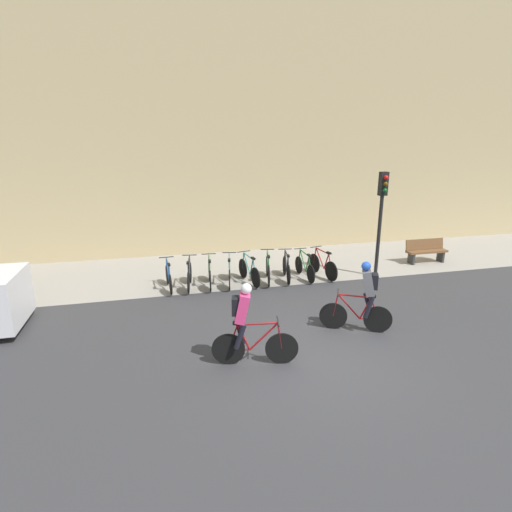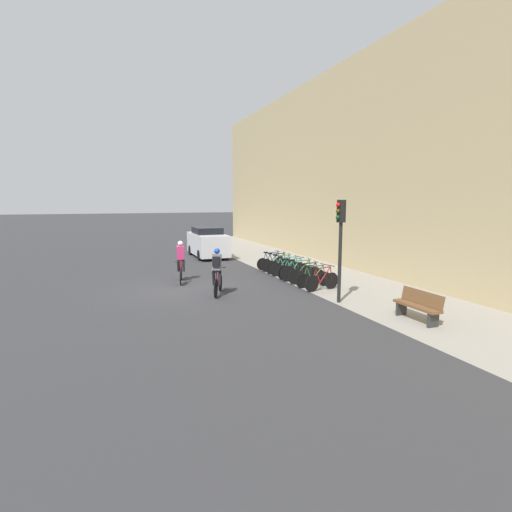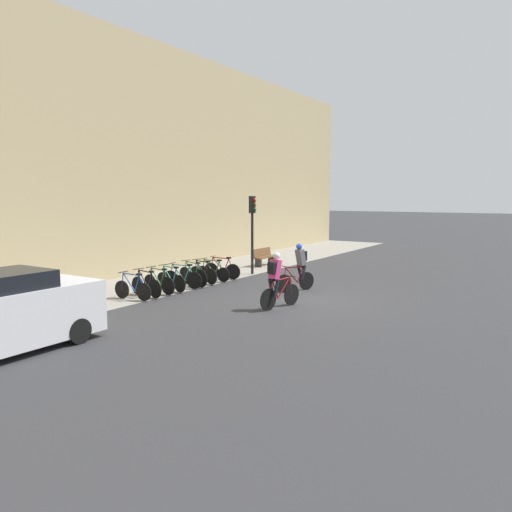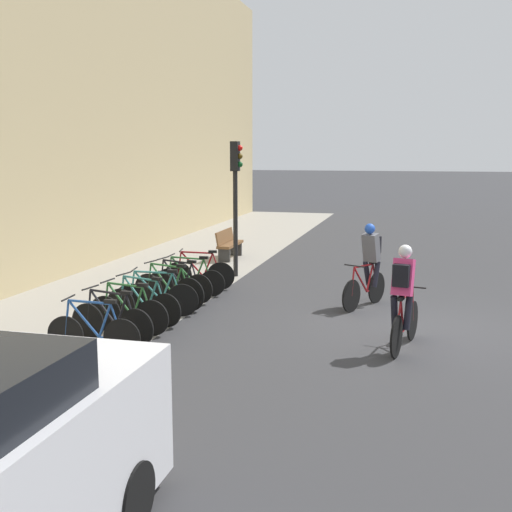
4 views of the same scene
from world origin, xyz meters
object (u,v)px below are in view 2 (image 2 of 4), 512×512
cyclist_pink (181,260)px  parked_car (208,243)px  parked_bike_1 (276,264)px  parked_bike_0 (271,262)px  parked_bike_7 (314,278)px  parked_bike_6 (306,275)px  parked_bike_5 (299,272)px  parked_bike_8 (322,281)px  bench (418,305)px  parked_bike_4 (293,270)px  traffic_light_pole (340,232)px  parked_bike_2 (281,266)px  parked_bike_3 (287,268)px  cyclist_grey (217,270)px

cyclist_pink → parked_car: 7.72m
parked_bike_1 → parked_bike_0: bearing=-180.0°
parked_bike_7 → parked_car: 10.39m
parked_bike_6 → parked_bike_5: bearing=180.0°
parked_bike_1 → parked_bike_5: bearing=0.0°
parked_bike_0 → parked_bike_8: (5.15, 0.00, 0.02)m
parked_bike_1 → bench: size_ratio=1.03×
parked_bike_5 → parked_bike_4: bearing=-179.9°
parked_bike_4 → traffic_light_pole: bearing=-5.0°
parked_bike_6 → bench: parked_bike_6 is taller
parked_bike_2 → cyclist_pink: bearing=-88.3°
parked_bike_7 → parked_bike_8: 0.64m
parked_bike_3 → parked_bike_5: bearing=0.0°
parked_bike_0 → traffic_light_pole: size_ratio=0.45×
parked_bike_8 → bench: 4.53m
cyclist_grey → parked_bike_7: (0.01, 4.05, -0.56)m
parked_bike_4 → parked_bike_1: bearing=180.0°
parked_bike_5 → parked_bike_6: (0.64, -0.00, -0.02)m
parked_bike_4 → parked_car: size_ratio=0.39×
cyclist_pink → cyclist_grey: size_ratio=1.00×
cyclist_grey → parked_bike_5: bearing=107.6°
parked_bike_6 → parked_bike_7: size_ratio=0.97×
parked_bike_8 → traffic_light_pole: bearing=-12.0°
cyclist_grey → bench: bearing=42.3°
cyclist_pink → parked_bike_1: 4.95m
parked_bike_4 → bench: size_ratio=1.05×
parked_bike_8 → parked_bike_1: bearing=180.0°
parked_bike_1 → parked_car: size_ratio=0.38×
cyclist_grey → parked_bike_7: cyclist_grey is taller
parked_bike_4 → parked_bike_8: parked_bike_8 is taller
parked_bike_5 → parked_bike_6: 0.64m
cyclist_grey → parked_bike_7: size_ratio=1.07×
parked_bike_0 → parked_bike_4: size_ratio=0.95×
parked_bike_2 → parked_bike_3: (0.64, -0.00, -0.00)m
parked_bike_7 → bench: bearing=7.0°
bench → parked_car: 15.55m
parked_bike_4 → parked_bike_6: parked_bike_4 is taller
parked_bike_0 → parked_bike_5: 3.22m
parked_bike_3 → parked_bike_5: 1.29m
parked_bike_8 → parked_bike_0: bearing=-180.0°
parked_car → cyclist_grey: bearing=-11.9°
parked_bike_1 → bench: 9.02m
parked_bike_4 → parked_bike_7: parked_bike_4 is taller
parked_bike_3 → traffic_light_pole: bearing=-4.4°
parked_bike_8 → traffic_light_pole: (1.82, -0.39, 2.05)m
cyclist_grey → parked_bike_4: 4.52m
parked_bike_2 → parked_bike_7: parked_bike_2 is taller
parked_car → parked_bike_1: bearing=16.7°
parked_bike_4 → parked_bike_5: (0.64, 0.00, 0.01)m
parked_bike_1 → parked_bike_3: 1.29m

